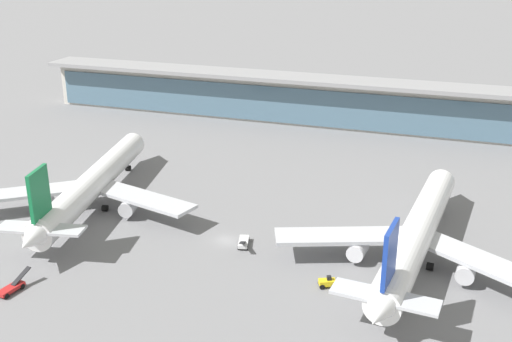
{
  "coord_description": "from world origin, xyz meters",
  "views": [
    {
      "loc": [
        40.73,
        -100.59,
        55.0
      ],
      "look_at": [
        0.0,
        18.3,
        7.87
      ],
      "focal_mm": 43.73,
      "sensor_mm": 36.0,
      "label": 1
    }
  ],
  "objects_px": {
    "airliner_centre_stand": "(416,235)",
    "service_truck_under_wing_red": "(12,288)",
    "airliner_left_stand": "(92,184)",
    "service_truck_at_far_stand_blue": "(332,236)",
    "service_truck_by_tail_white": "(243,242)",
    "service_truck_near_nose_yellow": "(327,282)"
  },
  "relations": [
    {
      "from": "airliner_centre_stand",
      "to": "service_truck_under_wing_red",
      "type": "bearing_deg",
      "value": -152.77
    },
    {
      "from": "airliner_left_stand",
      "to": "service_truck_at_far_stand_blue",
      "type": "height_order",
      "value": "airliner_left_stand"
    },
    {
      "from": "service_truck_by_tail_white",
      "to": "service_truck_under_wing_red",
      "type": "bearing_deg",
      "value": -137.71
    },
    {
      "from": "service_truck_near_nose_yellow",
      "to": "service_truck_by_tail_white",
      "type": "xyz_separation_m",
      "value": [
        -18.4,
        9.43,
        -0.07
      ]
    },
    {
      "from": "airliner_left_stand",
      "to": "service_truck_under_wing_red",
      "type": "relative_size",
      "value": 9.23
    },
    {
      "from": "service_truck_near_nose_yellow",
      "to": "airliner_left_stand",
      "type": "bearing_deg",
      "value": 163.95
    },
    {
      "from": "service_truck_near_nose_yellow",
      "to": "service_truck_by_tail_white",
      "type": "distance_m",
      "value": 20.68
    },
    {
      "from": "service_truck_under_wing_red",
      "to": "service_truck_at_far_stand_blue",
      "type": "bearing_deg",
      "value": 37.76
    },
    {
      "from": "airliner_centre_stand",
      "to": "service_truck_by_tail_white",
      "type": "bearing_deg",
      "value": -172.71
    },
    {
      "from": "airliner_left_stand",
      "to": "service_truck_under_wing_red",
      "type": "distance_m",
      "value": 35.27
    },
    {
      "from": "airliner_left_stand",
      "to": "service_truck_at_far_stand_blue",
      "type": "xyz_separation_m",
      "value": [
        52.36,
        1.24,
        -4.52
      ]
    },
    {
      "from": "airliner_left_stand",
      "to": "airliner_centre_stand",
      "type": "bearing_deg",
      "value": -2.11
    },
    {
      "from": "service_truck_near_nose_yellow",
      "to": "service_truck_at_far_stand_blue",
      "type": "distance_m",
      "value": 17.45
    },
    {
      "from": "airliner_left_stand",
      "to": "service_truck_by_tail_white",
      "type": "height_order",
      "value": "airliner_left_stand"
    },
    {
      "from": "service_truck_under_wing_red",
      "to": "service_truck_at_far_stand_blue",
      "type": "relative_size",
      "value": 2.19
    },
    {
      "from": "airliner_centre_stand",
      "to": "service_truck_under_wing_red",
      "type": "distance_m",
      "value": 69.82
    },
    {
      "from": "service_truck_by_tail_white",
      "to": "service_truck_at_far_stand_blue",
      "type": "xyz_separation_m",
      "value": [
        15.36,
        7.75,
        0.07
      ]
    },
    {
      "from": "service_truck_at_far_stand_blue",
      "to": "service_truck_near_nose_yellow",
      "type": "bearing_deg",
      "value": -79.94
    },
    {
      "from": "service_truck_under_wing_red",
      "to": "service_truck_by_tail_white",
      "type": "height_order",
      "value": "same"
    },
    {
      "from": "airliner_left_stand",
      "to": "service_truck_under_wing_red",
      "type": "height_order",
      "value": "airliner_left_stand"
    },
    {
      "from": "service_truck_near_nose_yellow",
      "to": "service_truck_at_far_stand_blue",
      "type": "height_order",
      "value": "same"
    },
    {
      "from": "airliner_centre_stand",
      "to": "service_truck_at_far_stand_blue",
      "type": "bearing_deg",
      "value": 166.76
    }
  ]
}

